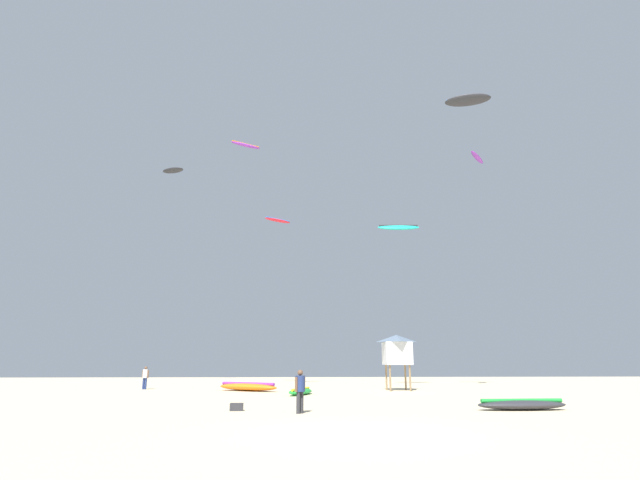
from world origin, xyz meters
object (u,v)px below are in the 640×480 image
kite_grounded_near (522,405)px  kite_grounded_mid (301,391)px  person_foreground (300,388)px  cooler_box (237,407)px  kite_aloft_2 (246,145)px  kite_aloft_1 (398,227)px  person_midground (145,376)px  lifeguard_tower (397,349)px  kite_aloft_3 (173,170)px  kite_aloft_5 (468,100)px  kite_aloft_4 (477,157)px  kite_aloft_0 (278,220)px  kite_grounded_far (248,387)px

kite_grounded_near → kite_grounded_mid: (-9.61, 11.22, -0.02)m
person_foreground → cooler_box: 3.17m
kite_grounded_mid → kite_aloft_2: bearing=115.7°
kite_aloft_1 → kite_aloft_2: bearing=173.7°
person_midground → kite_aloft_1: kite_aloft_1 is taller
lifeguard_tower → cooler_box: lifeguard_tower is taller
lifeguard_tower → kite_aloft_2: size_ratio=1.32×
kite_aloft_3 → kite_aloft_5: 35.16m
kite_aloft_4 → cooler_box: bearing=-139.5°
lifeguard_tower → cooler_box: (-10.47, -15.31, -2.89)m
kite_aloft_1 → kite_aloft_3: (-24.61, 12.45, 10.34)m
kite_aloft_0 → kite_aloft_4: bearing=-23.7°
kite_aloft_1 → kite_grounded_far: bearing=-158.1°
kite_aloft_4 → kite_aloft_5: size_ratio=0.71×
cooler_box → kite_grounded_near: bearing=-1.9°
person_midground → kite_grounded_mid: 14.41m
kite_aloft_4 → kite_aloft_2: bearing=162.0°
kite_grounded_far → cooler_box: kite_grounded_far is taller
person_foreground → kite_grounded_mid: 12.17m
kite_aloft_2 → lifeguard_tower: bearing=-28.3°
person_midground → kite_grounded_near: person_midground is taller
kite_aloft_4 → kite_grounded_far: bearing=-179.6°
kite_grounded_mid → kite_grounded_near: bearing=-49.4°
kite_grounded_far → kite_aloft_0: (1.68, 7.79, 15.35)m
person_midground → kite_aloft_1: size_ratio=0.45×
kite_grounded_mid → kite_aloft_3: 36.60m
kite_aloft_1 → person_midground: bearing=-173.6°
kite_grounded_mid → kite_aloft_2: kite_aloft_2 is taller
cooler_box → kite_aloft_5: 33.07m
kite_grounded_mid → kite_aloft_4: bearing=17.4°
kite_grounded_mid → cooler_box: 11.21m
person_foreground → kite_aloft_4: 29.38m
person_foreground → person_midground: size_ratio=0.98×
cooler_box → kite_aloft_4: bearing=40.5°
kite_aloft_5 → cooler_box: bearing=-140.2°
person_foreground → kite_grounded_near: person_foreground is taller
cooler_box → kite_aloft_5: (17.39, 14.48, 24.12)m
kite_grounded_near → kite_aloft_2: (-15.16, 22.75, 22.96)m
lifeguard_tower → kite_aloft_4: size_ratio=1.44×
person_foreground → cooler_box: bearing=-161.4°
kite_aloft_3 → person_foreground: bearing=-66.3°
kite_grounded_far → kite_aloft_1: 19.97m
person_foreground → kite_aloft_1: size_ratio=0.44×
kite_aloft_1 → kite_aloft_4: 9.33m
person_midground → cooler_box: person_midground is taller
person_foreground → kite_aloft_1: kite_aloft_1 is taller
kite_grounded_near → kite_aloft_4: (5.64, 16.00, 19.14)m
lifeguard_tower → kite_aloft_0: kite_aloft_0 is taller
kite_grounded_mid → kite_aloft_0: size_ratio=1.33×
lifeguard_tower → kite_aloft_3: bearing=142.0°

